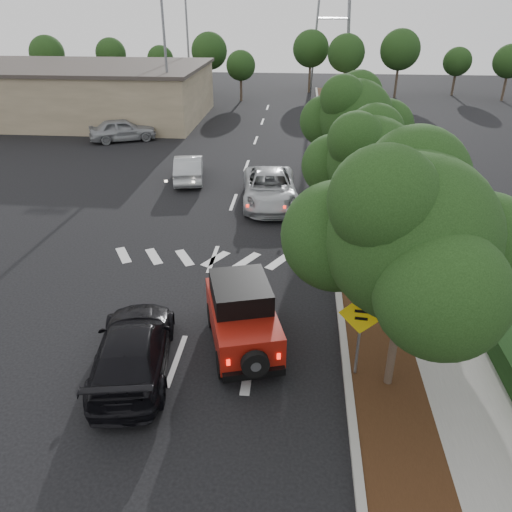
# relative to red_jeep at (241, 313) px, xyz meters

# --- Properties ---
(ground) EXTENTS (120.00, 120.00, 0.00)m
(ground) POSITION_rel_red_jeep_xyz_m (-1.68, -0.98, -0.98)
(ground) COLOR black
(ground) RESTS_ON ground
(curb) EXTENTS (0.20, 70.00, 0.15)m
(curb) POSITION_rel_red_jeep_xyz_m (2.92, 11.02, -0.91)
(curb) COLOR #9E9B93
(curb) RESTS_ON ground
(planting_strip) EXTENTS (1.80, 70.00, 0.12)m
(planting_strip) POSITION_rel_red_jeep_xyz_m (3.92, 11.02, -0.92)
(planting_strip) COLOR black
(planting_strip) RESTS_ON ground
(sidewalk) EXTENTS (2.00, 70.00, 0.12)m
(sidewalk) POSITION_rel_red_jeep_xyz_m (5.82, 11.02, -0.92)
(sidewalk) COLOR gray
(sidewalk) RESTS_ON ground
(hedge) EXTENTS (0.80, 70.00, 0.80)m
(hedge) POSITION_rel_red_jeep_xyz_m (7.22, 11.02, -0.58)
(hedge) COLOR black
(hedge) RESTS_ON ground
(commercial_building) EXTENTS (22.00, 12.00, 4.00)m
(commercial_building) POSITION_rel_red_jeep_xyz_m (-17.68, 29.02, 1.02)
(commercial_building) COLOR gray
(commercial_building) RESTS_ON ground
(transmission_tower) EXTENTS (7.00, 4.00, 28.00)m
(transmission_tower) POSITION_rel_red_jeep_xyz_m (4.32, 47.02, -0.98)
(transmission_tower) COLOR slate
(transmission_tower) RESTS_ON ground
(street_tree_near) EXTENTS (3.80, 3.80, 5.92)m
(street_tree_near) POSITION_rel_red_jeep_xyz_m (3.92, -1.48, -0.98)
(street_tree_near) COLOR black
(street_tree_near) RESTS_ON ground
(street_tree_mid) EXTENTS (3.20, 3.20, 5.32)m
(street_tree_mid) POSITION_rel_red_jeep_xyz_m (3.92, 5.52, -0.98)
(street_tree_mid) COLOR black
(street_tree_mid) RESTS_ON ground
(street_tree_far) EXTENTS (3.40, 3.40, 5.62)m
(street_tree_far) POSITION_rel_red_jeep_xyz_m (3.92, 12.02, -0.98)
(street_tree_far) COLOR black
(street_tree_far) RESTS_ON ground
(light_pole_a) EXTENTS (2.00, 0.22, 9.00)m
(light_pole_a) POSITION_rel_red_jeep_xyz_m (-8.18, 25.02, -0.98)
(light_pole_a) COLOR slate
(light_pole_a) RESTS_ON ground
(light_pole_b) EXTENTS (2.00, 0.22, 9.00)m
(light_pole_b) POSITION_rel_red_jeep_xyz_m (-9.18, 37.02, -0.98)
(light_pole_b) COLOR slate
(light_pole_b) RESTS_ON ground
(red_jeep) EXTENTS (2.55, 3.95, 1.94)m
(red_jeep) POSITION_rel_red_jeep_xyz_m (0.00, 0.00, 0.00)
(red_jeep) COLOR black
(red_jeep) RESTS_ON ground
(silver_suv_ahead) EXTENTS (3.10, 5.74, 1.53)m
(silver_suv_ahead) POSITION_rel_red_jeep_xyz_m (0.08, 11.06, -0.22)
(silver_suv_ahead) COLOR #A7ABAF
(silver_suv_ahead) RESTS_ON ground
(black_suv_oncoming) EXTENTS (2.65, 4.92, 1.36)m
(black_suv_oncoming) POSITION_rel_red_jeep_xyz_m (-2.68, -1.44, -0.31)
(black_suv_oncoming) COLOR black
(black_suv_oncoming) RESTS_ON ground
(silver_sedan_oncoming) EXTENTS (2.16, 4.35, 1.37)m
(silver_sedan_oncoming) POSITION_rel_red_jeep_xyz_m (-4.52, 14.14, -0.30)
(silver_sedan_oncoming) COLOR #A5A9AD
(silver_sedan_oncoming) RESTS_ON ground
(parked_suv) EXTENTS (4.85, 3.49, 1.53)m
(parked_suv) POSITION_rel_red_jeep_xyz_m (-10.84, 22.06, -0.22)
(parked_suv) COLOR #93969A
(parked_suv) RESTS_ON ground
(speed_hump_sign) EXTENTS (1.12, 0.14, 2.38)m
(speed_hump_sign) POSITION_rel_red_jeep_xyz_m (3.12, -1.21, 0.67)
(speed_hump_sign) COLOR slate
(speed_hump_sign) RESTS_ON ground
(terracotta_planter) EXTENTS (0.62, 0.62, 1.08)m
(terracotta_planter) POSITION_rel_red_jeep_xyz_m (5.77, 1.87, -0.26)
(terracotta_planter) COLOR brown
(terracotta_planter) RESTS_ON ground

